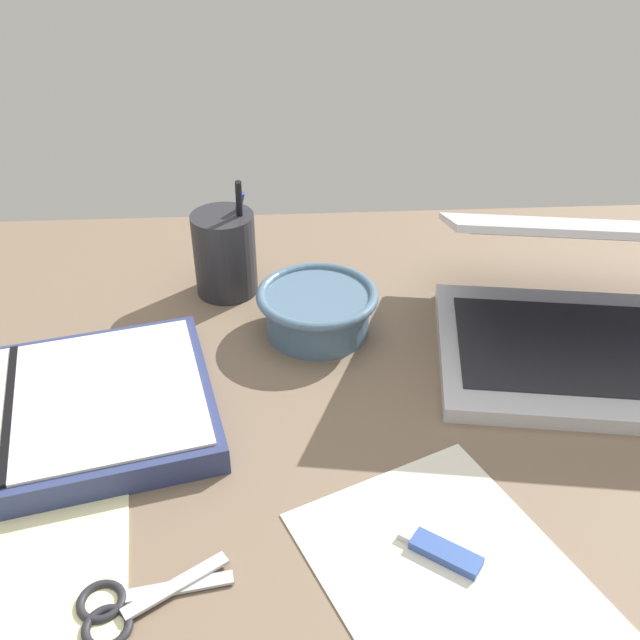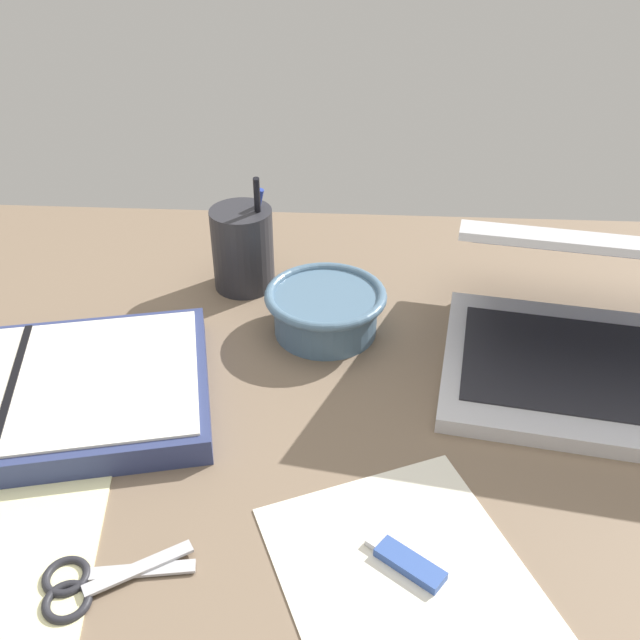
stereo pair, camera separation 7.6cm
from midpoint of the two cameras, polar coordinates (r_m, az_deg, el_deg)
The scene contains 8 objects.
desk_top at distance 73.89cm, azimuth 3.14°, elevation -9.35°, with size 140.00×100.00×2.00cm, color #75604C.
laptop at distance 85.42cm, azimuth 24.46°, elevation -0.73°, with size 38.91×36.44×18.26cm.
bowl at distance 84.95cm, azimuth 3.01°, elevation 0.81°, with size 14.53×14.53×5.69cm.
pen_cup at distance 93.09cm, azimuth -3.84°, elevation 5.68°, with size 8.00×8.00×15.80cm.
planner at distance 79.36cm, azimuth -20.66°, elevation -5.87°, with size 43.83×31.70×3.44cm.
scissors at distance 62.47cm, azimuth -14.89°, elevation -19.93°, with size 12.27×8.10×0.80cm.
paper_sheet_front at distance 60.97cm, azimuth 11.90°, elevation -21.64°, with size 19.39×27.60×0.16cm, color silver.
usb_drive at distance 62.56cm, azimuth 10.69°, elevation -18.74°, with size 6.75×5.55×1.00cm.
Camera 2 is at (3.03, -53.62, 51.84)cm, focal length 40.00 mm.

